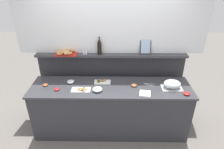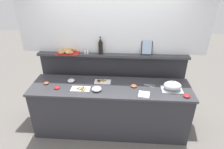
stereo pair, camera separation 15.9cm
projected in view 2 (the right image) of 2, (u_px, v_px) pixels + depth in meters
The scene contains 20 objects.
ground_plane at pixel (113, 109), 4.29m from camera, with size 12.00×12.00×0.00m, color slate.
buffet_counter at pixel (111, 108), 3.54m from camera, with size 2.72×0.71×0.94m.
back_ledge_unit at pixel (112, 83), 3.90m from camera, with size 2.75×0.22×1.34m.
upper_wall_panel at pixel (113, 17), 3.33m from camera, with size 3.35×0.08×1.26m, color silver.
sandwich_platter_front at pixel (102, 82), 3.45m from camera, with size 0.28×0.16×0.04m.
sandwich_platter_rear at pixel (81, 89), 3.24m from camera, with size 0.31×0.16×0.04m.
serving_cloche at pixel (172, 86), 3.19m from camera, with size 0.34×0.24×0.17m.
glass_bowl_large at pixel (97, 89), 3.20m from camera, with size 0.16×0.16×0.06m.
glass_bowl_medium at pixel (71, 81), 3.45m from camera, with size 0.13×0.13×0.05m.
condiment_bowl_teal at pixel (187, 96), 3.04m from camera, with size 0.10×0.10×0.04m, color red.
condiment_bowl_dark at pixel (46, 83), 3.39m from camera, with size 0.09×0.09×0.03m, color brown.
condiment_bowl_red at pixel (57, 88), 3.26m from camera, with size 0.09×0.09×0.03m, color red.
condiment_bowl_cream at pixel (134, 86), 3.30m from camera, with size 0.10×0.10×0.04m, color brown.
serving_tongs at pixel (149, 85), 3.34m from camera, with size 0.19×0.10×0.01m.
napkin_stack at pixel (144, 95), 3.07m from camera, with size 0.17×0.17×0.03m, color white.
wine_bottle_dark at pixel (101, 46), 3.49m from camera, with size 0.08×0.08×0.32m.
salt_shaker at pixel (85, 51), 3.54m from camera, with size 0.03×0.03×0.09m.
pepper_shaker at pixel (87, 51), 3.54m from camera, with size 0.03×0.03×0.09m.
bread_basket at pixel (67, 51), 3.56m from camera, with size 0.40×0.30×0.08m.
framed_picture at pixel (147, 47), 3.47m from camera, with size 0.20×0.08×0.27m.
Camera 2 is at (0.22, -2.83, 2.68)m, focal length 31.45 mm.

